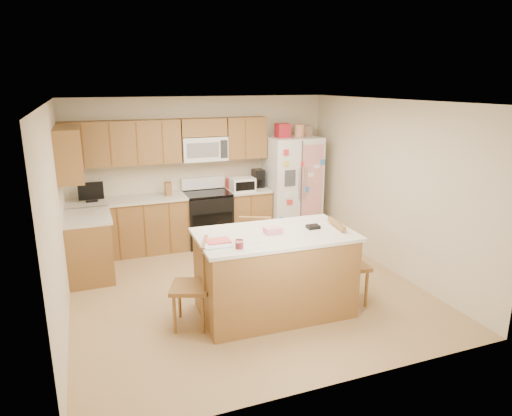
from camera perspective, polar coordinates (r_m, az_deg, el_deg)
name	(u,v)px	position (r m, az deg, el deg)	size (l,w,h in m)	color
ground	(245,288)	(6.36, -1.37, -9.96)	(4.50, 4.50, 0.00)	#A38253
room_shell	(244,186)	(5.88, -1.46, 2.83)	(4.60, 4.60, 2.52)	beige
cabinetry	(150,200)	(7.49, -13.16, 1.04)	(3.36, 1.56, 2.15)	brown
stove	(208,217)	(7.92, -6.08, -1.16)	(0.76, 0.65, 1.13)	black
refrigerator	(292,186)	(8.27, 4.52, 2.80)	(0.90, 0.79, 2.04)	white
island	(274,273)	(5.56, 2.31, -8.06)	(1.87, 1.12, 1.10)	brown
windsor_chair_left	(192,286)	(5.31, -7.96, -9.65)	(0.55, 0.57, 1.03)	brown
windsor_chair_back	(256,252)	(6.26, -0.04, -5.49)	(0.58, 0.57, 1.03)	brown
windsor_chair_right	(346,264)	(5.89, 11.24, -6.92)	(0.50, 0.52, 1.09)	brown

